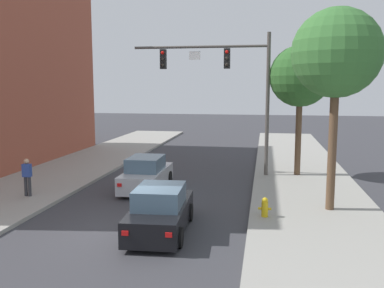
{
  "coord_description": "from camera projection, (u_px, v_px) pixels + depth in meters",
  "views": [
    {
      "loc": [
        4.5,
        -13.38,
        4.88
      ],
      "look_at": [
        0.91,
        7.31,
        2.0
      ],
      "focal_mm": 39.57,
      "sensor_mm": 36.0,
      "label": 1
    }
  ],
  "objects": [
    {
      "name": "ground_plane",
      "position": [
        130.0,
        230.0,
        14.49
      ],
      "size": [
        120.0,
        120.0,
        0.0
      ],
      "primitive_type": "plane",
      "color": "#38383D"
    },
    {
      "name": "sidewalk_right",
      "position": [
        326.0,
        239.0,
        13.38
      ],
      "size": [
        5.0,
        60.0,
        0.15
      ],
      "primitive_type": "cube",
      "color": "#99968E",
      "rests_on": "ground"
    },
    {
      "name": "traffic_signal_mast",
      "position": [
        228.0,
        77.0,
        22.41
      ],
      "size": [
        7.31,
        0.38,
        7.5
      ],
      "color": "#514C47",
      "rests_on": "sidewalk_right"
    },
    {
      "name": "car_lead_silver",
      "position": [
        146.0,
        175.0,
        20.01
      ],
      "size": [
        1.9,
        4.27,
        1.6
      ],
      "color": "#B7B7BC",
      "rests_on": "ground"
    },
    {
      "name": "car_following_black",
      "position": [
        161.0,
        211.0,
        14.13
      ],
      "size": [
        2.01,
        4.32,
        1.6
      ],
      "color": "black",
      "rests_on": "ground"
    },
    {
      "name": "pedestrian_sidewalk_left_walker",
      "position": [
        27.0,
        175.0,
        18.23
      ],
      "size": [
        0.36,
        0.22,
        1.64
      ],
      "color": "#333338",
      "rests_on": "sidewalk_left"
    },
    {
      "name": "fire_hydrant",
      "position": [
        265.0,
        207.0,
        15.39
      ],
      "size": [
        0.48,
        0.24,
        0.72
      ],
      "color": "gold",
      "rests_on": "sidewalk_right"
    },
    {
      "name": "street_tree_nearest",
      "position": [
        337.0,
        54.0,
        15.59
      ],
      "size": [
        3.32,
        3.32,
        7.61
      ],
      "color": "brown",
      "rests_on": "sidewalk_right"
    },
    {
      "name": "street_tree_second",
      "position": [
        300.0,
        77.0,
        22.11
      ],
      "size": [
        3.22,
        3.22,
        6.86
      ],
      "color": "brown",
      "rests_on": "sidewalk_right"
    }
  ]
}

